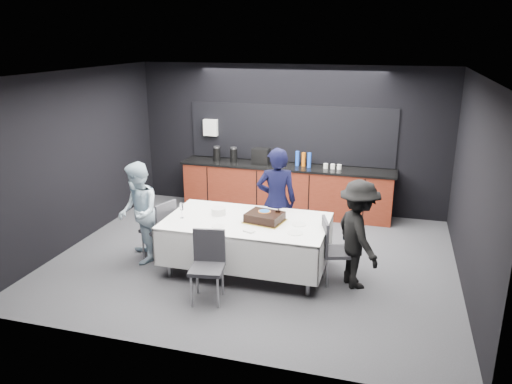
# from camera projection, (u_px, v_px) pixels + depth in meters

# --- Properties ---
(ground) EXTENTS (6.00, 6.00, 0.00)m
(ground) POSITION_uv_depth(u_px,v_px,m) (254.00, 258.00, 7.74)
(ground) COLOR #444449
(ground) RESTS_ON ground
(room_shell) EXTENTS (6.04, 5.04, 2.82)m
(room_shell) POSITION_uv_depth(u_px,v_px,m) (254.00, 141.00, 7.18)
(room_shell) COLOR white
(room_shell) RESTS_ON ground
(kitchenette) EXTENTS (4.10, 0.64, 2.05)m
(kitchenette) POSITION_uv_depth(u_px,v_px,m) (285.00, 185.00, 9.61)
(kitchenette) COLOR #581A0D
(kitchenette) RESTS_ON ground
(party_table) EXTENTS (2.32, 1.32, 0.78)m
(party_table) POSITION_uv_depth(u_px,v_px,m) (247.00, 229.00, 7.18)
(party_table) COLOR #99999E
(party_table) RESTS_ON ground
(cake_assembly) EXTENTS (0.60, 0.52, 0.17)m
(cake_assembly) POSITION_uv_depth(u_px,v_px,m) (265.00, 217.00, 7.06)
(cake_assembly) COLOR gold
(cake_assembly) RESTS_ON party_table
(plate_stack) EXTENTS (0.21, 0.21, 0.10)m
(plate_stack) POSITION_uv_depth(u_px,v_px,m) (219.00, 211.00, 7.35)
(plate_stack) COLOR white
(plate_stack) RESTS_ON party_table
(loose_plate_near) EXTENTS (0.18, 0.18, 0.01)m
(loose_plate_near) POSITION_uv_depth(u_px,v_px,m) (218.00, 226.00, 6.90)
(loose_plate_near) COLOR white
(loose_plate_near) RESTS_ON party_table
(loose_plate_right_a) EXTENTS (0.21, 0.21, 0.01)m
(loose_plate_right_a) POSITION_uv_depth(u_px,v_px,m) (299.00, 224.00, 6.97)
(loose_plate_right_a) COLOR white
(loose_plate_right_a) RESTS_ON party_table
(loose_plate_right_b) EXTENTS (0.22, 0.22, 0.01)m
(loose_plate_right_b) POSITION_uv_depth(u_px,v_px,m) (295.00, 233.00, 6.67)
(loose_plate_right_b) COLOR white
(loose_plate_right_b) RESTS_ON party_table
(loose_plate_far) EXTENTS (0.20, 0.20, 0.01)m
(loose_plate_far) POSITION_uv_depth(u_px,v_px,m) (264.00, 210.00, 7.53)
(loose_plate_far) COLOR white
(loose_plate_far) RESTS_ON party_table
(fork_pile) EXTENTS (0.17, 0.14, 0.02)m
(fork_pile) POSITION_uv_depth(u_px,v_px,m) (249.00, 231.00, 6.71)
(fork_pile) COLOR white
(fork_pile) RESTS_ON party_table
(champagne_flute) EXTENTS (0.06, 0.06, 0.22)m
(champagne_flute) POSITION_uv_depth(u_px,v_px,m) (182.00, 208.00, 7.18)
(champagne_flute) COLOR white
(champagne_flute) RESTS_ON party_table
(chair_left) EXTENTS (0.53, 0.53, 0.92)m
(chair_left) POSITION_uv_depth(u_px,v_px,m) (161.00, 226.00, 7.60)
(chair_left) COLOR #303035
(chair_left) RESTS_ON ground
(chair_right) EXTENTS (0.52, 0.52, 0.92)m
(chair_right) POSITION_uv_depth(u_px,v_px,m) (332.00, 246.00, 6.86)
(chair_right) COLOR #303035
(chair_right) RESTS_ON ground
(chair_near) EXTENTS (0.48, 0.48, 0.92)m
(chair_near) POSITION_uv_depth(u_px,v_px,m) (208.00, 260.00, 6.43)
(chair_near) COLOR #303035
(chair_near) RESTS_ON ground
(person_center) EXTENTS (0.71, 0.57, 1.70)m
(person_center) POSITION_uv_depth(u_px,v_px,m) (276.00, 201.00, 7.72)
(person_center) COLOR black
(person_center) RESTS_ON ground
(person_left) EXTENTS (0.89, 0.94, 1.54)m
(person_left) POSITION_uv_depth(u_px,v_px,m) (138.00, 213.00, 7.46)
(person_left) COLOR silver
(person_left) RESTS_ON ground
(person_right) EXTENTS (0.97, 1.12, 1.50)m
(person_right) POSITION_uv_depth(u_px,v_px,m) (358.00, 234.00, 6.70)
(person_right) COLOR black
(person_right) RESTS_ON ground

